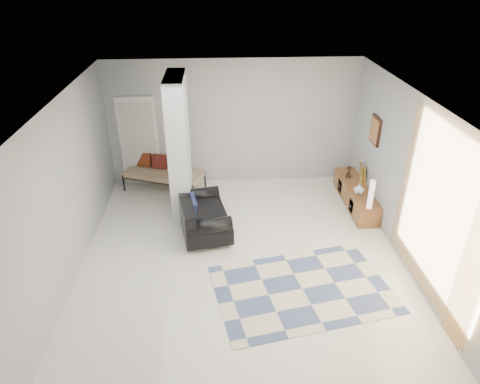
{
  "coord_description": "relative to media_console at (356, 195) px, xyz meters",
  "views": [
    {
      "loc": [
        -0.39,
        -6.02,
        4.61
      ],
      "look_at": [
        0.0,
        0.6,
        0.97
      ],
      "focal_mm": 32.0,
      "sensor_mm": 36.0,
      "label": 1
    }
  ],
  "objects": [
    {
      "name": "floor",
      "position": [
        -2.52,
        -1.7,
        -0.2
      ],
      "size": [
        6.0,
        6.0,
        0.0
      ],
      "primitive_type": "plane",
      "color": "white",
      "rests_on": "ground"
    },
    {
      "name": "ceiling",
      "position": [
        -2.52,
        -1.7,
        2.6
      ],
      "size": [
        6.0,
        6.0,
        0.0
      ],
      "primitive_type": "plane",
      "rotation": [
        3.14,
        0.0,
        0.0
      ],
      "color": "white",
      "rests_on": "wall_back"
    },
    {
      "name": "wall_back",
      "position": [
        -2.52,
        1.3,
        1.2
      ],
      "size": [
        6.0,
        0.0,
        6.0
      ],
      "primitive_type": "plane",
      "rotation": [
        1.57,
        0.0,
        0.0
      ],
      "color": "#AEB1B2",
      "rests_on": "ground"
    },
    {
      "name": "wall_front",
      "position": [
        -2.52,
        -4.7,
        1.2
      ],
      "size": [
        6.0,
        0.0,
        6.0
      ],
      "primitive_type": "plane",
      "rotation": [
        -1.57,
        0.0,
        0.0
      ],
      "color": "#AEB1B2",
      "rests_on": "ground"
    },
    {
      "name": "wall_left",
      "position": [
        -5.27,
        -1.7,
        1.2
      ],
      "size": [
        0.0,
        6.0,
        6.0
      ],
      "primitive_type": "plane",
      "rotation": [
        1.57,
        0.0,
        1.57
      ],
      "color": "#AEB1B2",
      "rests_on": "ground"
    },
    {
      "name": "wall_right",
      "position": [
        0.23,
        -1.7,
        1.2
      ],
      "size": [
        0.0,
        6.0,
        6.0
      ],
      "primitive_type": "plane",
      "rotation": [
        1.57,
        0.0,
        -1.57
      ],
      "color": "#AEB1B2",
      "rests_on": "ground"
    },
    {
      "name": "partition_column",
      "position": [
        -3.62,
        -0.1,
        1.2
      ],
      "size": [
        0.35,
        1.2,
        2.8
      ],
      "primitive_type": "cube",
      "color": "silver",
      "rests_on": "floor"
    },
    {
      "name": "hallway_door",
      "position": [
        -4.62,
        1.26,
        0.82
      ],
      "size": [
        0.85,
        0.06,
        2.04
      ],
      "primitive_type": "cube",
      "color": "white",
      "rests_on": "floor"
    },
    {
      "name": "curtain",
      "position": [
        0.15,
        -2.85,
        1.25
      ],
      "size": [
        0.0,
        2.55,
        2.55
      ],
      "primitive_type": "plane",
      "rotation": [
        1.57,
        0.0,
        1.57
      ],
      "color": "gold",
      "rests_on": "wall_right"
    },
    {
      "name": "wall_art",
      "position": [
        0.2,
        -0.0,
        1.45
      ],
      "size": [
        0.04,
        0.45,
        0.55
      ],
      "primitive_type": "cube",
      "color": "#34170E",
      "rests_on": "wall_right"
    },
    {
      "name": "media_console",
      "position": [
        0.0,
        0.0,
        0.0
      ],
      "size": [
        0.45,
        1.94,
        0.8
      ],
      "color": "brown",
      "rests_on": "floor"
    },
    {
      "name": "loveseat",
      "position": [
        -3.25,
        -0.87,
        0.16
      ],
      "size": [
        1.09,
        1.57,
        0.76
      ],
      "rotation": [
        0.0,
        0.0,
        0.18
      ],
      "color": "silver",
      "rests_on": "floor"
    },
    {
      "name": "daybed",
      "position": [
        -4.11,
        0.93,
        0.21
      ],
      "size": [
        1.85,
        1.27,
        0.77
      ],
      "rotation": [
        0.0,
        0.0,
        -0.36
      ],
      "color": "black",
      "rests_on": "floor"
    },
    {
      "name": "area_rug",
      "position": [
        -1.62,
        -2.6,
        -0.2
      ],
      "size": [
        3.0,
        2.29,
        0.01
      ],
      "primitive_type": "cube",
      "rotation": [
        0.0,
        0.0,
        0.19
      ],
      "color": "beige",
      "rests_on": "floor"
    },
    {
      "name": "cylinder_lamp",
      "position": [
        -0.02,
        -0.84,
        0.49
      ],
      "size": [
        0.11,
        0.11,
        0.58
      ],
      "primitive_type": "cylinder",
      "color": "white",
      "rests_on": "media_console"
    },
    {
      "name": "bronze_figurine",
      "position": [
        -0.05,
        0.47,
        0.33
      ],
      "size": [
        0.14,
        0.14,
        0.26
      ],
      "primitive_type": null,
      "rotation": [
        0.0,
        0.0,
        0.07
      ],
      "color": "#322116",
      "rests_on": "media_console"
    },
    {
      "name": "vase",
      "position": [
        -0.05,
        -0.28,
        0.31
      ],
      "size": [
        0.23,
        0.23,
        0.22
      ],
      "primitive_type": "imported",
      "rotation": [
        0.0,
        0.0,
        -0.12
      ],
      "color": "white",
      "rests_on": "media_console"
    }
  ]
}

